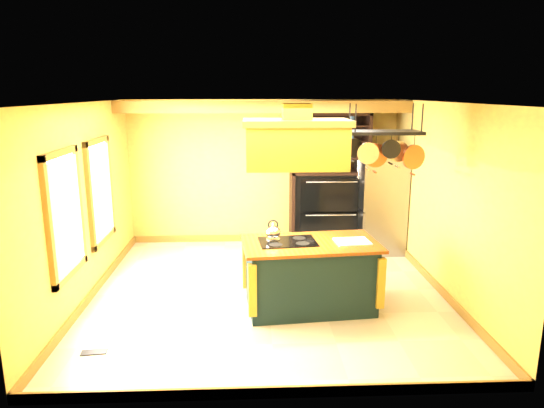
{
  "coord_description": "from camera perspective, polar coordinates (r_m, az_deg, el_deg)",
  "views": [
    {
      "loc": [
        -0.22,
        -6.55,
        2.85
      ],
      "look_at": [
        0.07,
        0.3,
        1.25
      ],
      "focal_mm": 32.0,
      "sensor_mm": 36.0,
      "label": 1
    }
  ],
  "objects": [
    {
      "name": "ceiling",
      "position": [
        6.55,
        -0.54,
        11.86
      ],
      "size": [
        5.0,
        5.0,
        0.0
      ],
      "primitive_type": "plane",
      "rotation": [
        3.14,
        0.0,
        0.0
      ],
      "color": "white",
      "rests_on": "wall_back"
    },
    {
      "name": "hutch",
      "position": [
        9.09,
        6.59,
        0.98
      ],
      "size": [
        1.41,
        0.63,
        2.49
      ],
      "color": "black",
      "rests_on": "floor"
    },
    {
      "name": "kitchen_island",
      "position": [
        6.52,
        4.46,
        -8.29
      ],
      "size": [
        1.85,
        1.15,
        1.11
      ],
      "rotation": [
        0.0,
        0.0,
        0.1
      ],
      "color": "black",
      "rests_on": "floor"
    },
    {
      "name": "floor_register",
      "position": [
        5.99,
        -20.2,
        -16.04
      ],
      "size": [
        0.29,
        0.15,
        0.01
      ],
      "primitive_type": "cube",
      "rotation": [
        0.0,
        0.0,
        0.11
      ],
      "color": "black",
      "rests_on": "floor"
    },
    {
      "name": "window_far",
      "position": [
        7.63,
        -19.52,
        1.45
      ],
      "size": [
        0.06,
        1.06,
        1.56
      ],
      "color": "olive",
      "rests_on": "wall_left"
    },
    {
      "name": "range_hood",
      "position": [
        6.08,
        2.89,
        7.32
      ],
      "size": [
        1.32,
        0.75,
        0.8
      ],
      "color": "gold",
      "rests_on": "ceiling"
    },
    {
      "name": "pot_rack",
      "position": [
        6.28,
        13.12,
        7.08
      ],
      "size": [
        0.99,
        0.45,
        0.81
      ],
      "color": "black",
      "rests_on": "ceiling"
    },
    {
      "name": "wall_back",
      "position": [
        9.17,
        -1.05,
        3.75
      ],
      "size": [
        5.0,
        0.02,
        2.7
      ],
      "primitive_type": "cube",
      "color": "gold",
      "rests_on": "floor"
    },
    {
      "name": "window_near",
      "position": [
        6.34,
        -23.12,
        -1.12
      ],
      "size": [
        0.06,
        1.06,
        1.56
      ],
      "color": "olive",
      "rests_on": "wall_left"
    },
    {
      "name": "refrigerator",
      "position": [
        8.98,
        12.52,
        0.17
      ],
      "size": [
        0.78,
        0.92,
        1.81
      ],
      "color": "gray",
      "rests_on": "floor"
    },
    {
      "name": "ceiling_beam",
      "position": [
        8.26,
        -0.94,
        11.36
      ],
      "size": [
        5.0,
        0.15,
        0.2
      ],
      "primitive_type": "cube",
      "color": "olive",
      "rests_on": "ceiling"
    },
    {
      "name": "wall_right",
      "position": [
        7.25,
        19.65,
        0.45
      ],
      "size": [
        0.02,
        5.0,
        2.7
      ],
      "primitive_type": "cube",
      "color": "gold",
      "rests_on": "floor"
    },
    {
      "name": "wall_front",
      "position": [
        4.32,
        0.63,
        -7.11
      ],
      "size": [
        5.0,
        0.02,
        2.7
      ],
      "primitive_type": "cube",
      "color": "gold",
      "rests_on": "floor"
    },
    {
      "name": "floor",
      "position": [
        7.14,
        -0.49,
        -10.34
      ],
      "size": [
        5.0,
        5.0,
        0.0
      ],
      "primitive_type": "plane",
      "color": "beige",
      "rests_on": "ground"
    },
    {
      "name": "wall_left",
      "position": [
        7.09,
        -21.13,
        0.07
      ],
      "size": [
        0.02,
        5.0,
        2.7
      ],
      "primitive_type": "cube",
      "color": "gold",
      "rests_on": "floor"
    }
  ]
}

